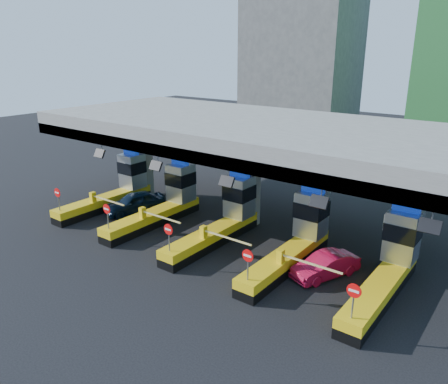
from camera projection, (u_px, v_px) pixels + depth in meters
The scene contains 10 objects.
ground at pixel (222, 239), 26.92m from camera, with size 120.00×120.00×0.00m, color black.
toll_canopy at pixel (250, 134), 27.16m from camera, with size 28.00×12.09×7.00m.
toll_lane_far_left at pixel (118, 187), 32.41m from camera, with size 4.43×8.00×4.16m.
toll_lane_left at pixel (166, 200), 29.55m from camera, with size 4.43×8.00×4.16m.
toll_lane_center at pixel (225, 217), 26.69m from camera, with size 4.43×8.00×4.16m.
toll_lane_right at pixel (298, 237), 23.83m from camera, with size 4.43×8.00×4.16m.
toll_lane_far_right at pixel (391, 263), 20.97m from camera, with size 4.43×8.00×4.16m.
bg_building_concrete at pixel (301, 64), 59.33m from camera, with size 14.00×10.00×18.00m, color #4C4C49.
van at pixel (135, 203), 31.07m from camera, with size 1.75×4.35×1.48m, color black.
red_car at pixel (325, 266), 22.36m from camera, with size 1.31×3.77×1.24m, color maroon.
Camera 1 is at (14.94, -19.57, 11.27)m, focal length 35.00 mm.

